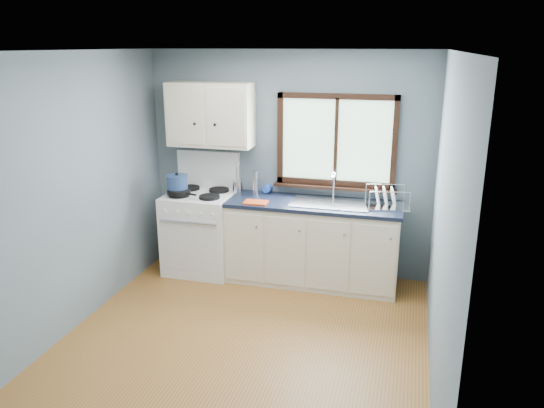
% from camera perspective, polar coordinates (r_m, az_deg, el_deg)
% --- Properties ---
extents(floor, '(3.20, 3.60, 0.02)m').
position_cam_1_polar(floor, '(4.84, -3.43, -15.13)').
color(floor, '#935F29').
rests_on(floor, ground).
extents(ceiling, '(3.20, 3.60, 0.02)m').
position_cam_1_polar(ceiling, '(4.11, -4.07, 16.26)').
color(ceiling, white).
rests_on(ceiling, wall_back).
extents(wall_back, '(3.20, 0.02, 2.50)m').
position_cam_1_polar(wall_back, '(5.99, 1.78, 4.30)').
color(wall_back, slate).
rests_on(wall_back, ground).
extents(wall_front, '(3.20, 0.02, 2.50)m').
position_cam_1_polar(wall_front, '(2.78, -15.86, -11.64)').
color(wall_front, slate).
rests_on(wall_front, ground).
extents(wall_left, '(0.02, 3.60, 2.50)m').
position_cam_1_polar(wall_left, '(5.04, -21.36, 0.72)').
color(wall_left, slate).
rests_on(wall_left, ground).
extents(wall_right, '(0.02, 3.60, 2.50)m').
position_cam_1_polar(wall_right, '(4.11, 18.12, -2.45)').
color(wall_right, slate).
rests_on(wall_right, ground).
extents(gas_range, '(0.76, 0.69, 1.36)m').
position_cam_1_polar(gas_range, '(6.17, -7.63, -2.77)').
color(gas_range, white).
rests_on(gas_range, floor).
extents(base_cabinets, '(1.85, 0.60, 0.88)m').
position_cam_1_polar(base_cabinets, '(5.87, 4.38, -4.60)').
color(base_cabinets, beige).
rests_on(base_cabinets, floor).
extents(countertop, '(1.89, 0.64, 0.04)m').
position_cam_1_polar(countertop, '(5.71, 4.49, -0.01)').
color(countertop, black).
rests_on(countertop, base_cabinets).
extents(sink, '(0.84, 0.46, 0.44)m').
position_cam_1_polar(sink, '(5.69, 6.26, -0.54)').
color(sink, silver).
rests_on(sink, countertop).
extents(window, '(1.36, 0.10, 1.03)m').
position_cam_1_polar(window, '(5.81, 6.88, 6.07)').
color(window, '#9EC6A8').
rests_on(window, wall_back).
extents(upper_cabinets, '(0.95, 0.35, 0.70)m').
position_cam_1_polar(upper_cabinets, '(5.97, -6.66, 9.52)').
color(upper_cabinets, beige).
rests_on(upper_cabinets, wall_back).
extents(skillet, '(0.41, 0.33, 0.05)m').
position_cam_1_polar(skillet, '(5.95, -9.96, 1.33)').
color(skillet, black).
rests_on(skillet, gas_range).
extents(stockpot, '(0.27, 0.27, 0.23)m').
position_cam_1_polar(stockpot, '(5.96, -10.16, 2.13)').
color(stockpot, navy).
rests_on(stockpot, gas_range).
extents(utensil_crock, '(0.12, 0.12, 0.37)m').
position_cam_1_polar(utensil_crock, '(6.03, -3.71, 1.85)').
color(utensil_crock, silver).
rests_on(utensil_crock, countertop).
extents(thermos, '(0.07, 0.07, 0.28)m').
position_cam_1_polar(thermos, '(5.93, -1.80, 2.29)').
color(thermos, silver).
rests_on(thermos, countertop).
extents(soap_bottle, '(0.11, 0.11, 0.26)m').
position_cam_1_polar(soap_bottle, '(5.96, -0.72, 2.27)').
color(soap_bottle, blue).
rests_on(soap_bottle, countertop).
extents(dish_towel, '(0.25, 0.18, 0.02)m').
position_cam_1_polar(dish_towel, '(5.65, -1.75, 0.18)').
color(dish_towel, '#C9421A').
rests_on(dish_towel, countertop).
extents(dish_rack, '(0.49, 0.41, 0.22)m').
position_cam_1_polar(dish_rack, '(5.63, 12.17, 0.26)').
color(dish_rack, silver).
rests_on(dish_rack, countertop).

